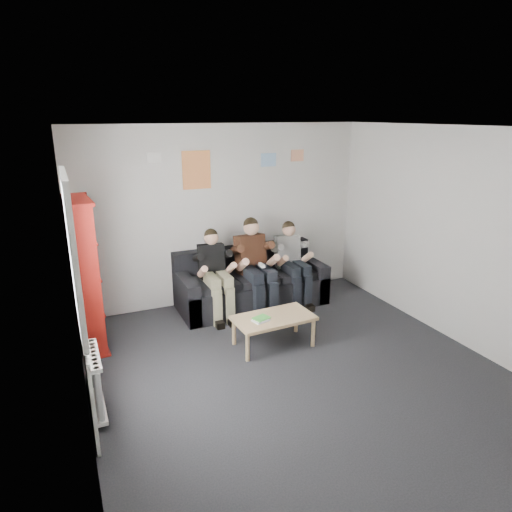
{
  "coord_description": "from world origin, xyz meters",
  "views": [
    {
      "loc": [
        -2.28,
        -3.95,
        2.83
      ],
      "look_at": [
        0.02,
        1.3,
        1.03
      ],
      "focal_mm": 32.0,
      "sensor_mm": 36.0,
      "label": 1
    }
  ],
  "objects_px": {
    "person_left": "(216,274)",
    "person_right": "(293,263)",
    "sofa": "(251,285)",
    "bookshelf": "(86,275)",
    "person_middle": "(256,266)",
    "coffee_table": "(274,320)"
  },
  "relations": [
    {
      "from": "coffee_table",
      "to": "person_right",
      "type": "height_order",
      "value": "person_right"
    },
    {
      "from": "coffee_table",
      "to": "person_left",
      "type": "xyz_separation_m",
      "value": [
        -0.37,
        1.14,
        0.29
      ]
    },
    {
      "from": "sofa",
      "to": "coffee_table",
      "type": "distance_m",
      "value": 1.36
    },
    {
      "from": "bookshelf",
      "to": "sofa",
      "type": "bearing_deg",
      "value": 5.05
    },
    {
      "from": "person_middle",
      "to": "sofa",
      "type": "bearing_deg",
      "value": 84.62
    },
    {
      "from": "coffee_table",
      "to": "person_right",
      "type": "bearing_deg",
      "value": 52.39
    },
    {
      "from": "sofa",
      "to": "person_left",
      "type": "bearing_deg",
      "value": -162.3
    },
    {
      "from": "sofa",
      "to": "person_middle",
      "type": "bearing_deg",
      "value": -90.0
    },
    {
      "from": "person_left",
      "to": "person_right",
      "type": "bearing_deg",
      "value": 8.0
    },
    {
      "from": "sofa",
      "to": "coffee_table",
      "type": "bearing_deg",
      "value": -100.77
    },
    {
      "from": "coffee_table",
      "to": "person_left",
      "type": "relative_size",
      "value": 0.78
    },
    {
      "from": "bookshelf",
      "to": "person_right",
      "type": "distance_m",
      "value": 3.0
    },
    {
      "from": "sofa",
      "to": "bookshelf",
      "type": "xyz_separation_m",
      "value": [
        -2.35,
        -0.38,
        0.63
      ]
    },
    {
      "from": "person_middle",
      "to": "person_left",
      "type": "bearing_deg",
      "value": 174.02
    },
    {
      "from": "person_middle",
      "to": "bookshelf",
      "type": "bearing_deg",
      "value": 178.9
    },
    {
      "from": "bookshelf",
      "to": "coffee_table",
      "type": "xyz_separation_m",
      "value": [
        2.1,
        -0.95,
        -0.59
      ]
    },
    {
      "from": "coffee_table",
      "to": "person_right",
      "type": "xyz_separation_m",
      "value": [
        0.88,
        1.14,
        0.29
      ]
    },
    {
      "from": "person_left",
      "to": "person_middle",
      "type": "height_order",
      "value": "person_middle"
    },
    {
      "from": "coffee_table",
      "to": "person_middle",
      "type": "height_order",
      "value": "person_middle"
    },
    {
      "from": "bookshelf",
      "to": "person_middle",
      "type": "distance_m",
      "value": 2.37
    },
    {
      "from": "coffee_table",
      "to": "person_left",
      "type": "distance_m",
      "value": 1.23
    },
    {
      "from": "sofa",
      "to": "bookshelf",
      "type": "height_order",
      "value": "bookshelf"
    }
  ]
}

